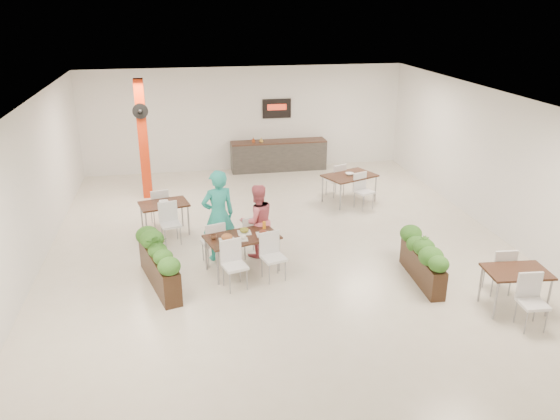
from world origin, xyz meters
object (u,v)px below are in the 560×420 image
(red_column, at_px, (143,138))
(side_table_c, at_px, (516,278))
(side_table_b, at_px, (349,179))
(main_table, at_px, (242,242))
(planter_left, at_px, (158,260))
(diner_woman, at_px, (257,221))
(planter_right, at_px, (423,258))
(diner_man, at_px, (218,215))
(service_counter, at_px, (279,155))
(side_table_a, at_px, (164,209))

(red_column, bearing_deg, side_table_c, -47.84)
(side_table_b, distance_m, side_table_c, 5.89)
(main_table, distance_m, planter_left, 1.64)
(diner_woman, distance_m, planter_right, 3.41)
(diner_man, distance_m, side_table_c, 5.71)
(red_column, xyz_separation_m, diner_man, (1.62, -4.19, -0.68))
(side_table_b, bearing_deg, planter_right, -111.60)
(diner_woman, relative_size, side_table_b, 0.95)
(red_column, height_order, diner_woman, red_column)
(service_counter, distance_m, side_table_b, 3.51)
(red_column, relative_size, side_table_a, 1.91)
(main_table, relative_size, side_table_a, 1.13)
(main_table, bearing_deg, planter_right, -17.39)
(planter_right, xyz_separation_m, side_table_a, (-4.87, 3.23, 0.14))
(side_table_a, bearing_deg, planter_left, -104.82)
(planter_left, relative_size, side_table_a, 1.17)
(red_column, distance_m, side_table_a, 2.90)
(diner_man, bearing_deg, side_table_c, 133.10)
(service_counter, height_order, diner_man, service_counter)
(red_column, height_order, planter_right, red_column)
(red_column, xyz_separation_m, side_table_c, (6.48, -7.16, -1.03))
(diner_man, xyz_separation_m, planter_right, (3.74, -1.71, -0.48))
(planter_right, xyz_separation_m, side_table_c, (1.12, -1.26, 0.13))
(diner_woman, bearing_deg, planter_left, 9.86)
(side_table_c, bearing_deg, planter_right, 136.77)
(planter_left, xyz_separation_m, planter_right, (4.95, -0.75, -0.04))
(side_table_a, bearing_deg, main_table, -67.90)
(service_counter, xyz_separation_m, main_table, (-1.98, -6.71, 0.14))
(diner_man, bearing_deg, side_table_b, -158.28)
(planter_right, height_order, side_table_c, side_table_c)
(main_table, bearing_deg, service_counter, 73.54)
(planter_left, bearing_deg, main_table, 10.51)
(service_counter, distance_m, main_table, 7.00)
(diner_woman, relative_size, planter_left, 0.80)
(service_counter, bearing_deg, side_table_a, -127.71)
(diner_man, distance_m, side_table_b, 4.64)
(main_table, relative_size, planter_right, 1.07)
(main_table, height_order, planter_left, planter_left)
(main_table, height_order, diner_woman, diner_woman)
(main_table, bearing_deg, side_table_a, 124.90)
(diner_man, distance_m, planter_right, 4.14)
(side_table_a, relative_size, side_table_b, 1.01)
(main_table, xyz_separation_m, side_table_b, (3.30, 3.46, 0.00))
(red_column, distance_m, planter_left, 5.28)
(planter_right, bearing_deg, side_table_a, 146.45)
(red_column, height_order, planter_left, red_column)
(service_counter, xyz_separation_m, planter_left, (-3.59, -7.01, 0.03))
(service_counter, height_order, side_table_b, service_counter)
(planter_left, bearing_deg, planter_right, -8.60)
(diner_man, height_order, planter_left, diner_man)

